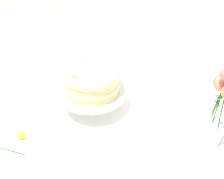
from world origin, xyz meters
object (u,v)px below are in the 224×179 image
Objects in this scene: flower_vase at (219,110)px; fallen_rose at (20,136)px; dining_table at (121,132)px; cake_stand at (92,93)px; layer_cake at (92,80)px.

flower_vase is 2.88× the size of fallen_rose.
dining_table is at bearing -169.83° from flower_vase.
fallen_rose is at bearing -132.27° from dining_table.
cake_stand is at bearing 64.61° from fallen_rose.
dining_table is at bearing 3.58° from cake_stand.
fallen_rose is at bearing -149.88° from flower_vase.
layer_cake is 0.69× the size of flower_vase.
cake_stand is (-0.14, -0.01, 0.17)m from dining_table.
cake_stand is at bearing 30.69° from layer_cake.
layer_cake reaches higher than dining_table.
layer_cake reaches higher than cake_stand.
cake_stand reaches higher than fallen_rose.
dining_table is 0.22m from cake_stand.
cake_stand is at bearing -171.63° from flower_vase.
flower_vase reaches higher than fallen_rose.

